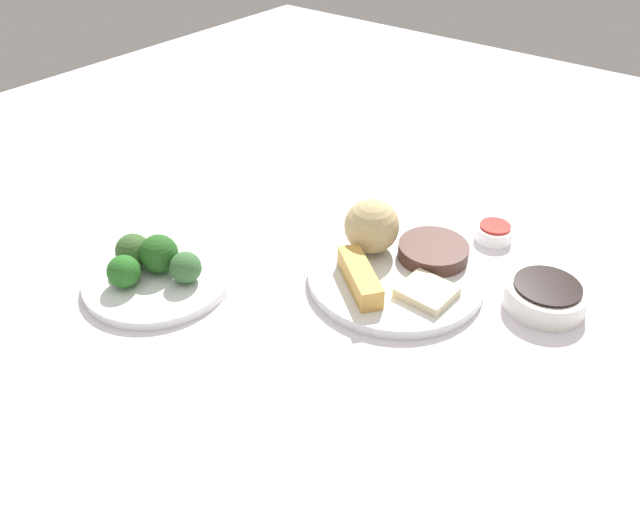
% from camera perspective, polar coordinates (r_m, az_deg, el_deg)
% --- Properties ---
extents(tabletop, '(2.20, 2.20, 0.02)m').
position_cam_1_polar(tabletop, '(0.95, 4.35, -1.68)').
color(tabletop, white).
rests_on(tabletop, ground).
extents(main_plate, '(0.25, 0.25, 0.02)m').
position_cam_1_polar(main_plate, '(0.92, 6.90, -1.75)').
color(main_plate, white).
rests_on(main_plate, tabletop).
extents(rice_scoop, '(0.08, 0.08, 0.08)m').
position_cam_1_polar(rice_scoop, '(0.93, 4.66, 2.69)').
color(rice_scoop, tan).
rests_on(rice_scoop, main_plate).
extents(spring_roll, '(0.11, 0.10, 0.03)m').
position_cam_1_polar(spring_roll, '(0.87, 3.60, -1.89)').
color(spring_roll, gold).
rests_on(spring_roll, main_plate).
extents(crab_rangoon_wonton, '(0.07, 0.07, 0.01)m').
position_cam_1_polar(crab_rangoon_wonton, '(0.87, 9.59, -3.19)').
color(crab_rangoon_wonton, beige).
rests_on(crab_rangoon_wonton, main_plate).
extents(stir_fry_heap, '(0.10, 0.10, 0.02)m').
position_cam_1_polar(stir_fry_heap, '(0.95, 10.13, 0.44)').
color(stir_fry_heap, '#472B24').
rests_on(stir_fry_heap, main_plate).
extents(broccoli_plate, '(0.21, 0.21, 0.01)m').
position_cam_1_polar(broccoli_plate, '(0.94, -14.32, -1.97)').
color(broccoli_plate, white).
rests_on(broccoli_plate, tabletop).
extents(broccoli_floret_0, '(0.05, 0.05, 0.05)m').
position_cam_1_polar(broccoli_floret_0, '(0.91, -17.22, -1.33)').
color(broccoli_floret_0, '#276822').
rests_on(broccoli_floret_0, broccoli_plate).
extents(broccoli_floret_1, '(0.06, 0.06, 0.06)m').
position_cam_1_polar(broccoli_floret_1, '(0.93, -14.28, 0.20)').
color(broccoli_floret_1, '#25591E').
rests_on(broccoli_floret_1, broccoli_plate).
extents(broccoli_floret_2, '(0.04, 0.04, 0.04)m').
position_cam_1_polar(broccoli_floret_2, '(0.90, -11.99, -1.02)').
color(broccoli_floret_2, '#396A37').
rests_on(broccoli_floret_2, broccoli_plate).
extents(broccoli_floret_3, '(0.05, 0.05, 0.05)m').
position_cam_1_polar(broccoli_floret_3, '(0.95, -16.44, 0.44)').
color(broccoli_floret_3, '#395D2B').
rests_on(broccoli_floret_3, broccoli_plate).
extents(soy_sauce_bowl, '(0.11, 0.11, 0.03)m').
position_cam_1_polar(soy_sauce_bowl, '(0.91, 19.57, -3.46)').
color(soy_sauce_bowl, white).
rests_on(soy_sauce_bowl, tabletop).
extents(soy_sauce_bowl_liquid, '(0.09, 0.09, 0.00)m').
position_cam_1_polar(soy_sauce_bowl_liquid, '(0.90, 19.79, -2.55)').
color(soy_sauce_bowl_liquid, black).
rests_on(soy_sauce_bowl_liquid, soy_sauce_bowl).
extents(sauce_ramekin_sweet_and_sour, '(0.06, 0.06, 0.02)m').
position_cam_1_polar(sauce_ramekin_sweet_and_sour, '(1.04, 15.36, 1.99)').
color(sauce_ramekin_sweet_and_sour, white).
rests_on(sauce_ramekin_sweet_and_sour, tabletop).
extents(sauce_ramekin_sweet_and_sour_liquid, '(0.05, 0.05, 0.00)m').
position_cam_1_polar(sauce_ramekin_sweet_and_sour_liquid, '(1.03, 15.47, 2.61)').
color(sauce_ramekin_sweet_and_sour_liquid, red).
rests_on(sauce_ramekin_sweet_and_sour_liquid, sauce_ramekin_sweet_and_sour).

